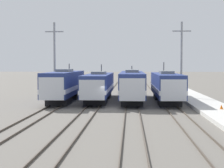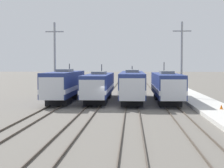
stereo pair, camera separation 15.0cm
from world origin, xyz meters
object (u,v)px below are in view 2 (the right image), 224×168
(locomotive_far_right, at_px, (167,86))
(traffic_cone, at_px, (221,107))
(locomotive_center_left, at_px, (99,86))
(locomotive_center_right, at_px, (132,85))
(locomotive_far_left, at_px, (64,85))
(catenary_tower_left, at_px, (55,59))
(catenary_tower_right, at_px, (182,59))

(locomotive_far_right, xyz_separation_m, traffic_cone, (4.56, -10.13, -1.47))
(locomotive_center_left, height_order, locomotive_center_right, locomotive_center_left)
(locomotive_far_left, bearing_deg, locomotive_center_right, 6.40)
(locomotive_far_right, height_order, traffic_cone, locomotive_far_right)
(locomotive_center_right, xyz_separation_m, traffic_cone, (9.00, -11.36, -1.54))
(locomotive_center_left, bearing_deg, locomotive_center_right, -4.04)
(locomotive_center_right, relative_size, locomotive_far_right, 1.17)
(catenary_tower_left, height_order, traffic_cone, catenary_tower_left)
(catenary_tower_left, distance_m, catenary_tower_right, 17.73)
(locomotive_center_left, xyz_separation_m, locomotive_far_right, (8.87, -1.54, 0.05))
(locomotive_center_right, relative_size, catenary_tower_left, 1.84)
(locomotive_center_right, xyz_separation_m, catenary_tower_left, (-10.89, 2.80, 3.50))
(catenary_tower_right, distance_m, traffic_cone, 15.19)
(locomotive_far_left, xyz_separation_m, catenary_tower_right, (15.71, 3.79, 3.46))
(locomotive_center_left, distance_m, catenary_tower_left, 7.81)
(locomotive_far_right, bearing_deg, locomotive_far_left, 179.00)
(locomotive_center_right, distance_m, catenary_tower_right, 8.18)
(locomotive_center_left, height_order, traffic_cone, locomotive_center_left)
(traffic_cone, bearing_deg, locomotive_center_right, 128.37)
(locomotive_center_right, xyz_separation_m, locomotive_far_right, (4.44, -1.23, -0.07))
(catenary_tower_left, bearing_deg, locomotive_center_left, -21.05)
(locomotive_center_right, height_order, catenary_tower_right, catenary_tower_right)
(locomotive_center_right, distance_m, traffic_cone, 14.57)
(locomotive_far_right, distance_m, catenary_tower_left, 16.25)
(locomotive_far_left, relative_size, catenary_tower_left, 1.57)
(locomotive_center_right, distance_m, locomotive_far_right, 4.60)
(locomotive_center_left, xyz_separation_m, locomotive_center_right, (4.44, -0.31, 0.12))
(locomotive_far_left, bearing_deg, locomotive_center_left, 16.43)
(locomotive_center_left, relative_size, traffic_cone, 39.99)
(locomotive_far_left, distance_m, traffic_cone, 20.72)
(locomotive_center_right, relative_size, traffic_cone, 41.92)
(catenary_tower_left, distance_m, traffic_cone, 24.93)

